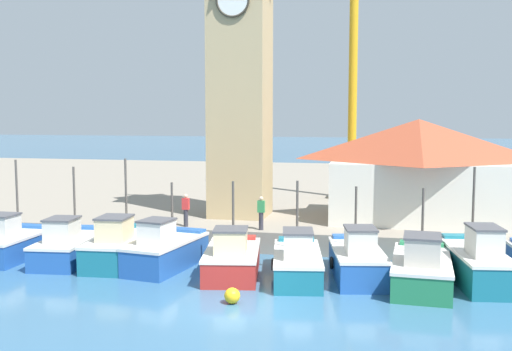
# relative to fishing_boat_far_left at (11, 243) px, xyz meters

# --- Properties ---
(ground_plane) EXTENTS (300.00, 300.00, 0.00)m
(ground_plane) POSITION_rel_fishing_boat_far_left_xyz_m (11.59, -4.60, -0.74)
(ground_plane) COLOR #386689
(quay_wharf) EXTENTS (120.00, 40.00, 1.03)m
(quay_wharf) POSITION_rel_fishing_boat_far_left_xyz_m (11.59, 23.29, -0.22)
(quay_wharf) COLOR gray
(quay_wharf) RESTS_ON ground
(fishing_boat_far_left) EXTENTS (2.12, 4.11, 4.49)m
(fishing_boat_far_left) POSITION_rel_fishing_boat_far_left_xyz_m (0.00, 0.00, 0.00)
(fishing_boat_far_left) COLOR #2356A8
(fishing_boat_far_left) RESTS_ON ground
(fishing_boat_left_outer) EXTENTS (2.43, 4.84, 4.19)m
(fishing_boat_left_outer) POSITION_rel_fishing_boat_far_left_xyz_m (2.79, 0.17, -0.03)
(fishing_boat_left_outer) COLOR #2356A8
(fishing_boat_left_outer) RESTS_ON ground
(fishing_boat_left_inner) EXTENTS (2.41, 5.07, 4.58)m
(fishing_boat_left_inner) POSITION_rel_fishing_boat_far_left_xyz_m (5.21, 0.31, 0.03)
(fishing_boat_left_inner) COLOR #196B7F
(fishing_boat_left_inner) RESTS_ON ground
(fishing_boat_mid_left) EXTENTS (2.64, 4.70, 3.63)m
(fishing_boat_mid_left) POSITION_rel_fishing_boat_far_left_xyz_m (7.41, -0.09, 0.04)
(fishing_boat_mid_left) COLOR #2356A8
(fishing_boat_mid_left) RESTS_ON ground
(fishing_boat_center) EXTENTS (2.85, 4.76, 3.79)m
(fishing_boat_center) POSITION_rel_fishing_boat_far_left_xyz_m (10.45, -0.55, -0.03)
(fishing_boat_center) COLOR #AD2823
(fishing_boat_center) RESTS_ON ground
(fishing_boat_mid_right) EXTENTS (2.63, 5.17, 3.87)m
(fishing_boat_mid_right) POSITION_rel_fishing_boat_far_left_xyz_m (13.12, -0.53, -0.03)
(fishing_boat_mid_right) COLOR #196B7F
(fishing_boat_mid_right) RESTS_ON ground
(fishing_boat_right_inner) EXTENTS (2.68, 4.88, 3.63)m
(fishing_boat_right_inner) POSITION_rel_fishing_boat_far_left_xyz_m (15.46, 0.01, 0.03)
(fishing_boat_right_inner) COLOR #2356A8
(fishing_boat_right_inner) RESTS_ON ground
(fishing_boat_right_outer) EXTENTS (2.45, 5.27, 3.71)m
(fishing_boat_right_outer) POSITION_rel_fishing_boat_far_left_xyz_m (17.90, -0.65, -0.01)
(fishing_boat_right_outer) COLOR #237A4C
(fishing_boat_right_outer) RESTS_ON ground
(fishing_boat_far_right) EXTENTS (2.49, 5.41, 4.47)m
(fishing_boat_far_right) POSITION_rel_fishing_boat_far_left_xyz_m (20.04, 0.33, 0.08)
(fishing_boat_far_right) COLOR #196B7F
(fishing_boat_far_right) RESTS_ON ground
(clock_tower) EXTENTS (3.51, 3.51, 17.26)m
(clock_tower) POSITION_rel_fishing_boat_far_left_xyz_m (8.84, 7.70, 8.55)
(clock_tower) COLOR tan
(clock_tower) RESTS_ON quay_wharf
(warehouse_right) EXTENTS (9.13, 6.35, 5.26)m
(warehouse_right) POSITION_rel_fishing_boat_far_left_xyz_m (18.19, 8.35, 3.00)
(warehouse_right) COLOR silver
(warehouse_right) RESTS_ON quay_wharf
(port_crane_near) EXTENTS (2.00, 10.78, 21.83)m
(port_crane_near) POSITION_rel_fishing_boat_far_left_xyz_m (14.43, 16.17, 8.97)
(port_crane_near) COLOR #976E11
(port_crane_near) RESTS_ON quay_wharf
(mooring_buoy) EXTENTS (0.56, 0.56, 0.56)m
(mooring_buoy) POSITION_rel_fishing_boat_far_left_xyz_m (11.35, -4.15, -0.46)
(mooring_buoy) COLOR gold
(mooring_buoy) RESTS_ON ground
(dock_worker_near_tower) EXTENTS (0.34, 0.22, 1.62)m
(dock_worker_near_tower) POSITION_rel_fishing_boat_far_left_xyz_m (6.95, 3.99, 1.14)
(dock_worker_near_tower) COLOR #33333D
(dock_worker_near_tower) RESTS_ON quay_wharf
(dock_worker_along_quay) EXTENTS (0.34, 0.22, 1.62)m
(dock_worker_along_quay) POSITION_rel_fishing_boat_far_left_xyz_m (10.75, 3.91, 1.14)
(dock_worker_along_quay) COLOR #33333D
(dock_worker_along_quay) RESTS_ON quay_wharf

